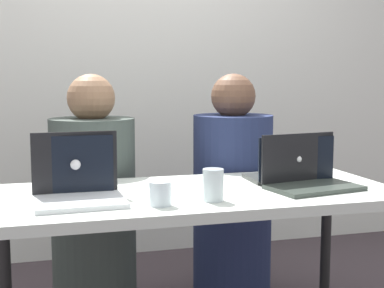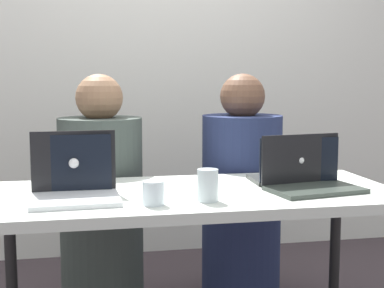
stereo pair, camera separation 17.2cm
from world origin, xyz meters
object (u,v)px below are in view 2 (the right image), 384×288
Objects in this scene: person_on_left at (102,207)px; water_glass_center at (208,187)px; laptop_back_left at (75,178)px; laptop_front_left at (75,185)px; water_glass_left at (153,195)px; laptop_front_right at (310,178)px; person_on_right at (241,200)px; laptop_back_right at (293,172)px.

water_glass_center is (0.37, -0.76, 0.23)m from person_on_left.
laptop_front_left is at bearing 91.37° from laptop_back_left.
water_glass_left is (0.28, -0.30, -0.01)m from laptop_back_left.
laptop_front_left is 3.83× the size of water_glass_left.
person_on_right is at bearing 88.12° from laptop_front_right.
laptop_back_right is 1.05× the size of laptop_front_left.
person_on_left is 3.41× the size of laptop_back_right.
laptop_front_right is 0.94m from laptop_back_left.
laptop_back_right reaches higher than water_glass_left.
person_on_left is 0.72m from person_on_right.
laptop_back_left is 0.41m from water_glass_left.
person_on_right is 3.42× the size of laptop_back_right.
water_glass_center is (0.48, -0.28, 0.00)m from laptop_back_left.
person_on_right reaches higher than person_on_left.
laptop_front_right is at bearing 93.44° from person_on_right.
laptop_back_right is (-0.01, 0.16, -0.00)m from laptop_front_right.
person_on_left reaches higher than water_glass_center.
laptop_front_right is 1.38× the size of laptop_back_left.
person_on_right is 9.94× the size of water_glass_center.
laptop_front_right is 0.16m from laptop_back_right.
laptop_back_left is at bearing 159.89° from laptop_front_right.
person_on_left is 0.97m from laptop_back_right.
person_on_right is 0.98m from water_glass_left.
water_glass_left is at bearing -174.02° from water_glass_center.
person_on_right reaches higher than laptop_front_right.
laptop_front_left is (-0.91, -0.15, 0.01)m from laptop_back_right.
person_on_right is 0.87m from water_glass_center.
laptop_front_right is at bearing 12.16° from water_glass_left.
laptop_back_left is at bearing 0.99° from laptop_back_right.
laptop_back_right is 0.70m from water_glass_left.
laptop_back_left is (-0.91, 0.00, 0.01)m from laptop_back_right.
laptop_front_left reaches higher than laptop_back_right.
person_on_right is at bearing 34.92° from laptop_front_left.
laptop_front_left is at bearing 169.42° from laptop_front_right.
person_on_right reaches higher than laptop_front_left.
laptop_front_right is 1.15× the size of laptop_back_right.
person_on_right is 13.69× the size of water_glass_left.
laptop_back_left is 2.41× the size of water_glass_center.
person_on_left is 1.06m from laptop_front_right.
person_on_left is 13.65× the size of water_glass_left.
laptop_back_left reaches higher than laptop_front_right.
laptop_back_right is (0.80, -0.48, 0.23)m from person_on_left.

